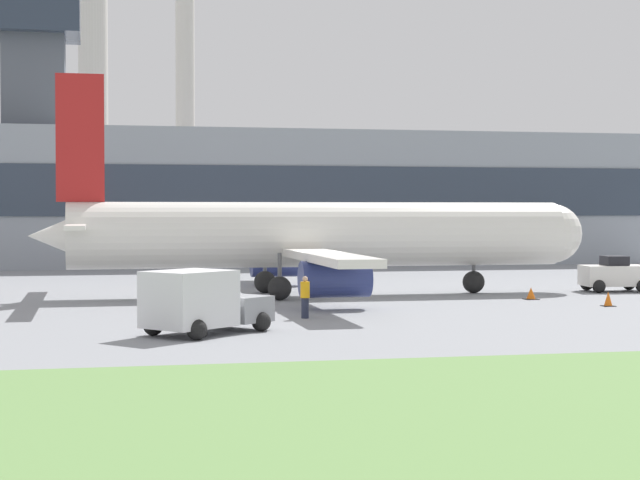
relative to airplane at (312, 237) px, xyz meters
The scene contains 10 objects.
ground_plane 5.82m from the airplane, 95.27° to the right, with size 400.00×400.00×0.00m, color gray.
terminal_building 31.95m from the airplane, 92.49° to the left, with size 66.83×11.54×21.11m.
smokestack_left 63.05m from the airplane, 100.26° to the left, with size 3.41×3.41×45.20m.
smokestack_right 64.99m from the airplane, 90.95° to the left, with size 2.34×2.34×40.91m.
airplane is the anchor object (origin of this frame).
pushback_tug 16.31m from the airplane, ahead, with size 3.52×2.68×1.88m.
baggage_truck 17.10m from the airplane, 114.75° to the right, with size 4.95×4.65×2.24m.
ground_crew_person 11.25m from the airplane, 103.13° to the right, with size 0.47×0.47×1.68m.
traffic_cone_near_nose 14.72m from the airplane, 35.56° to the right, with size 0.54×0.54×0.67m.
traffic_cone_wingtip 11.09m from the airplane, 23.63° to the right, with size 0.66×0.66×0.59m.
Camera 1 is at (-10.29, -47.35, 4.32)m, focal length 60.00 mm.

